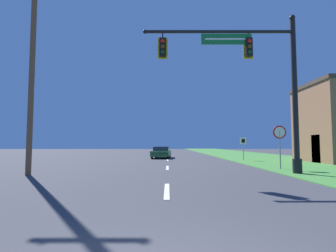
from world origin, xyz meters
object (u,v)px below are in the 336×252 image
route_sign_post (244,144)px  car_ahead (162,152)px  stop_sign (280,137)px  utility_pole_near (33,61)px  signal_mast (259,77)px

route_sign_post → car_ahead: bearing=149.3°
stop_sign → utility_pole_near: size_ratio=0.23×
signal_mast → car_ahead: signal_mast is taller
route_sign_post → utility_pole_near: 17.87m
signal_mast → route_sign_post: size_ratio=3.96×
signal_mast → utility_pole_near: size_ratio=0.75×
signal_mast → stop_sign: size_ratio=3.21×
car_ahead → route_sign_post: bearing=-30.7°
car_ahead → utility_pole_near: utility_pole_near is taller
route_sign_post → utility_pole_near: (-13.42, -11.11, 3.98)m
signal_mast → stop_sign: signal_mast is taller
signal_mast → car_ahead: 16.56m
route_sign_post → stop_sign: bearing=-92.0°
car_ahead → utility_pole_near: bearing=-110.8°
route_sign_post → utility_pole_near: utility_pole_near is taller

